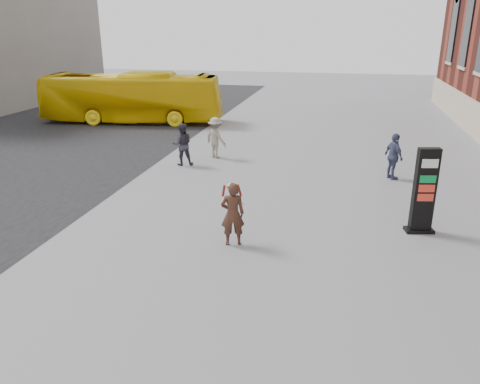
% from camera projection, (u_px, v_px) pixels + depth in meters
% --- Properties ---
extents(ground, '(100.00, 100.00, 0.00)m').
position_uv_depth(ground, '(236.00, 240.00, 12.76)').
color(ground, '#9E9EA3').
extents(info_pylon, '(0.84, 0.54, 2.44)m').
position_uv_depth(info_pylon, '(424.00, 191.00, 12.90)').
color(info_pylon, black).
rests_on(info_pylon, ground).
extents(woman, '(0.79, 0.75, 1.74)m').
position_uv_depth(woman, '(232.00, 213.00, 12.26)').
color(woman, '#341C13').
rests_on(woman, ground).
extents(bus, '(10.93, 3.90, 2.98)m').
position_uv_depth(bus, '(132.00, 98.00, 28.02)').
color(bus, yellow).
rests_on(bus, road).
extents(pedestrian_a, '(1.05, 0.94, 1.77)m').
position_uv_depth(pedestrian_a, '(182.00, 144.00, 19.45)').
color(pedestrian_a, '#2D2B36').
rests_on(pedestrian_a, ground).
extents(pedestrian_b, '(1.34, 1.19, 1.80)m').
position_uv_depth(pedestrian_b, '(216.00, 138.00, 20.53)').
color(pedestrian_b, gray).
rests_on(pedestrian_b, ground).
extents(pedestrian_c, '(0.88, 1.12, 1.77)m').
position_uv_depth(pedestrian_c, '(394.00, 156.00, 17.61)').
color(pedestrian_c, '#434B6C').
rests_on(pedestrian_c, ground).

